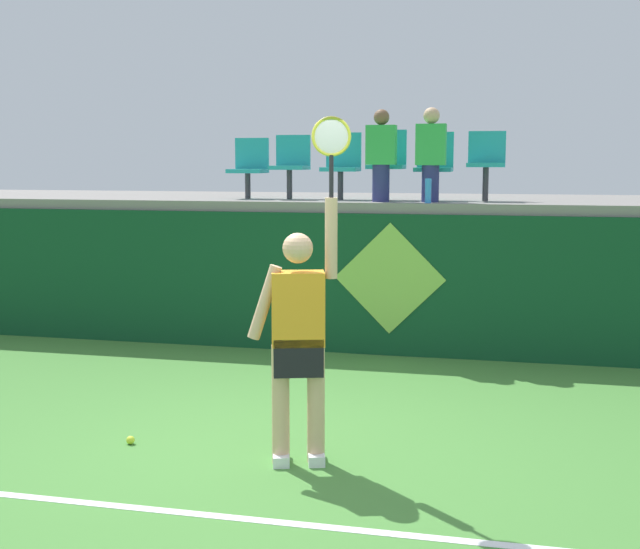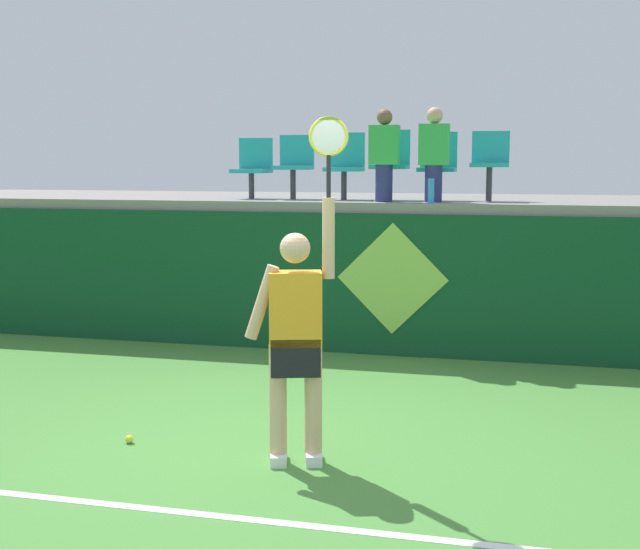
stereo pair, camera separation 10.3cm
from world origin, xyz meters
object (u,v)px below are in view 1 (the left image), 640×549
object	(u,v)px
stadium_chair_2	(342,163)
stadium_chair_5	(486,160)
spectator_0	(431,153)
spectator_1	(381,154)
tennis_ball	(130,440)
water_bottle	(428,191)
stadium_chair_0	(249,165)
stadium_chair_1	(291,163)
stadium_chair_3	(387,161)
stadium_chair_4	(434,163)
tennis_player	(299,334)

from	to	relation	value
stadium_chair_2	stadium_chair_5	xyz separation A→B (m)	(1.75, -0.01, 0.03)
spectator_0	spectator_1	size ratio (longest dim) A/B	1.01
spectator_0	stadium_chair_5	bearing A→B (deg)	34.49
tennis_ball	water_bottle	size ratio (longest dim) A/B	0.24
stadium_chair_0	stadium_chair_1	distance (m)	0.55
stadium_chair_3	spectator_0	bearing A→B (deg)	-36.87
stadium_chair_2	stadium_chair_4	bearing A→B (deg)	0.00
stadium_chair_1	stadium_chair_3	bearing A→B (deg)	0.22
stadium_chair_4	stadium_chair_5	distance (m)	0.61
stadium_chair_4	spectator_0	world-z (taller)	spectator_0
tennis_ball	stadium_chair_4	size ratio (longest dim) A/B	0.08
stadium_chair_0	stadium_chair_2	xyz separation A→B (m)	(1.19, 0.00, 0.03)
stadium_chair_2	stadium_chair_4	world-z (taller)	same
tennis_ball	stadium_chair_3	size ratio (longest dim) A/B	0.08
stadium_chair_0	stadium_chair_1	size ratio (longest dim) A/B	0.96
tennis_player	stadium_chair_2	bearing A→B (deg)	97.61
tennis_ball	stadium_chair_2	world-z (taller)	stadium_chair_2
water_bottle	spectator_0	size ratio (longest dim) A/B	0.26
tennis_ball	stadium_chair_1	distance (m)	4.81
tennis_ball	spectator_0	xyz separation A→B (m)	(1.94, 3.87, 2.27)
stadium_chair_3	spectator_0	distance (m)	0.72
stadium_chair_2	stadium_chair_4	size ratio (longest dim) A/B	1.00
spectator_1	stadium_chair_5	bearing A→B (deg)	21.23
tennis_ball	water_bottle	bearing A→B (deg)	61.67
water_bottle	stadium_chair_1	bearing A→B (deg)	159.02
stadium_chair_3	stadium_chair_1	bearing A→B (deg)	-179.78
stadium_chair_0	stadium_chair_5	bearing A→B (deg)	-0.07
water_bottle	stadium_chair_2	xyz separation A→B (m)	(-1.13, 0.69, 0.31)
tennis_ball	spectator_0	bearing A→B (deg)	63.33
stadium_chair_2	tennis_ball	bearing A→B (deg)	-100.69
tennis_player	stadium_chair_1	distance (m)	4.71
stadium_chair_0	stadium_chair_2	world-z (taller)	stadium_chair_2
tennis_player	stadium_chair_0	bearing A→B (deg)	112.10
water_bottle	tennis_player	bearing A→B (deg)	-98.45
stadium_chair_1	stadium_chair_4	distance (m)	1.78
stadium_chair_1	stadium_chair_4	xyz separation A→B (m)	(1.78, 0.01, -0.00)
stadium_chair_3	stadium_chair_5	bearing A→B (deg)	-0.29
tennis_ball	spectator_1	size ratio (longest dim) A/B	0.06
stadium_chair_3	stadium_chair_5	world-z (taller)	stadium_chair_3
stadium_chair_4	spectator_1	xyz separation A→B (m)	(-0.57, -0.47, 0.10)
tennis_ball	stadium_chair_3	world-z (taller)	stadium_chair_3
stadium_chair_4	stadium_chair_0	bearing A→B (deg)	-179.92
water_bottle	spectator_0	bearing A→B (deg)	90.50
tennis_ball	stadium_chair_1	xyz separation A→B (m)	(0.16, 4.29, 2.16)
stadium_chair_2	stadium_chair_3	xyz separation A→B (m)	(0.56, -0.00, 0.03)
tennis_player	stadium_chair_3	xyz separation A→B (m)	(-0.02, 4.38, 1.25)
water_bottle	stadium_chair_1	world-z (taller)	stadium_chair_1
stadium_chair_1	spectator_0	xyz separation A→B (m)	(1.78, -0.42, 0.11)
tennis_player	spectator_1	xyz separation A→B (m)	(-0.02, 3.92, 1.33)
tennis_player	tennis_ball	distance (m)	1.68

